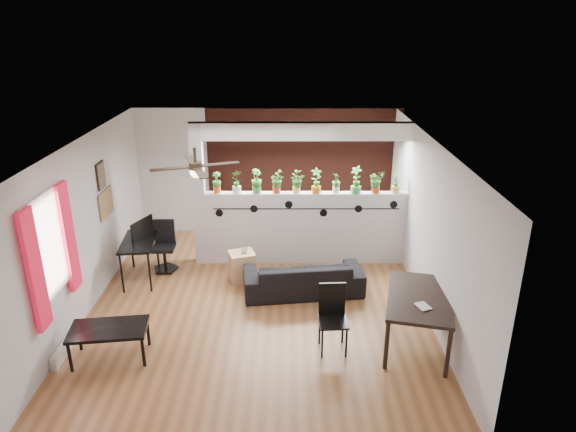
# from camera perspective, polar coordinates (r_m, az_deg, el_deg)

# --- Properties ---
(room_shell) EXTENTS (6.30, 7.10, 2.90)m
(room_shell) POSITION_cam_1_polar(r_m,az_deg,el_deg) (7.73, -3.52, -1.30)
(room_shell) COLOR brown
(room_shell) RESTS_ON ground
(partition_wall) EXTENTS (3.60, 0.18, 1.35)m
(partition_wall) POSITION_cam_1_polar(r_m,az_deg,el_deg) (9.35, 1.98, -1.32)
(partition_wall) COLOR #BCBCC1
(partition_wall) RESTS_ON ground
(ceiling_header) EXTENTS (3.60, 0.18, 0.30)m
(ceiling_header) POSITION_cam_1_polar(r_m,az_deg,el_deg) (8.82, 2.13, 9.39)
(ceiling_header) COLOR silver
(ceiling_header) RESTS_ON room_shell
(pier_column) EXTENTS (0.22, 0.20, 2.60)m
(pier_column) POSITION_cam_1_polar(r_m,az_deg,el_deg) (9.26, -9.87, 2.27)
(pier_column) COLOR #BCBCC1
(pier_column) RESTS_ON ground
(brick_panel) EXTENTS (3.90, 0.05, 2.60)m
(brick_panel) POSITION_cam_1_polar(r_m,az_deg,el_deg) (10.53, 1.76, 4.90)
(brick_panel) COLOR brown
(brick_panel) RESTS_ON ground
(vine_decal) EXTENTS (3.31, 0.01, 0.30)m
(vine_decal) POSITION_cam_1_polar(r_m,az_deg,el_deg) (9.11, 2.03, 0.80)
(vine_decal) COLOR black
(vine_decal) RESTS_ON partition_wall
(window_assembly) EXTENTS (0.09, 1.30, 1.55)m
(window_assembly) POSITION_cam_1_polar(r_m,az_deg,el_deg) (7.20, -24.93, -3.30)
(window_assembly) COLOR white
(window_assembly) RESTS_ON room_shell
(baseboard_heater) EXTENTS (0.08, 1.00, 0.18)m
(baseboard_heater) POSITION_cam_1_polar(r_m,az_deg,el_deg) (7.85, -23.20, -12.80)
(baseboard_heater) COLOR silver
(baseboard_heater) RESTS_ON ground
(corkboard) EXTENTS (0.03, 0.60, 0.45)m
(corkboard) POSITION_cam_1_polar(r_m,az_deg,el_deg) (9.11, -19.57, 1.34)
(corkboard) COLOR olive
(corkboard) RESTS_ON room_shell
(framed_art) EXTENTS (0.03, 0.34, 0.44)m
(framed_art) POSITION_cam_1_polar(r_m,az_deg,el_deg) (8.92, -20.08, 4.26)
(framed_art) COLOR #8C7259
(framed_art) RESTS_ON room_shell
(ceiling_fan) EXTENTS (1.19, 1.19, 0.43)m
(ceiling_fan) POSITION_cam_1_polar(r_m,az_deg,el_deg) (7.21, -10.22, 5.26)
(ceiling_fan) COLOR black
(ceiling_fan) RESTS_ON room_shell
(potted_plant_0) EXTENTS (0.20, 0.16, 0.38)m
(potted_plant_0) POSITION_cam_1_polar(r_m,az_deg,el_deg) (9.13, -7.93, 3.77)
(potted_plant_0) COLOR red
(potted_plant_0) RESTS_ON partition_wall
(potted_plant_1) EXTENTS (0.25, 0.22, 0.42)m
(potted_plant_1) POSITION_cam_1_polar(r_m,az_deg,el_deg) (9.08, -5.74, 3.93)
(potted_plant_1) COLOR white
(potted_plant_1) RESTS_ON partition_wall
(potted_plant_2) EXTENTS (0.28, 0.28, 0.43)m
(potted_plant_2) POSITION_cam_1_polar(r_m,az_deg,el_deg) (9.05, -3.52, 3.96)
(potted_plant_2) COLOR green
(potted_plant_2) RESTS_ON partition_wall
(potted_plant_3) EXTENTS (0.21, 0.24, 0.39)m
(potted_plant_3) POSITION_cam_1_polar(r_m,az_deg,el_deg) (9.04, -1.29, 3.86)
(potted_plant_3) COLOR red
(potted_plant_3) RESTS_ON partition_wall
(potted_plant_4) EXTENTS (0.25, 0.24, 0.39)m
(potted_plant_4) POSITION_cam_1_polar(r_m,az_deg,el_deg) (9.04, 0.94, 3.85)
(potted_plant_4) COLOR #D7C34B
(potted_plant_4) RESTS_ON partition_wall
(potted_plant_5) EXTENTS (0.25, 0.21, 0.45)m
(potted_plant_5) POSITION_cam_1_polar(r_m,az_deg,el_deg) (9.05, 3.17, 4.03)
(potted_plant_5) COLOR orange
(potted_plant_5) RESTS_ON partition_wall
(potted_plant_6) EXTENTS (0.21, 0.22, 0.36)m
(potted_plant_6) POSITION_cam_1_polar(r_m,az_deg,el_deg) (9.09, 5.38, 3.74)
(potted_plant_6) COLOR white
(potted_plant_6) RESTS_ON partition_wall
(potted_plant_7) EXTENTS (0.33, 0.32, 0.49)m
(potted_plant_7) POSITION_cam_1_polar(r_m,az_deg,el_deg) (9.11, 7.60, 4.11)
(potted_plant_7) COLOR green
(potted_plant_7) RESTS_ON partition_wall
(potted_plant_8) EXTENTS (0.25, 0.22, 0.41)m
(potted_plant_8) POSITION_cam_1_polar(r_m,az_deg,el_deg) (9.17, 9.76, 3.84)
(potted_plant_8) COLOR red
(potted_plant_8) RESTS_ON partition_wall
(potted_plant_9) EXTENTS (0.21, 0.23, 0.39)m
(potted_plant_9) POSITION_cam_1_polar(r_m,az_deg,el_deg) (9.24, 11.91, 3.78)
(potted_plant_9) COLOR #EBAF53
(potted_plant_9) RESTS_ON partition_wall
(sofa) EXTENTS (1.92, 0.94, 0.54)m
(sofa) POSITION_cam_1_polar(r_m,az_deg,el_deg) (8.48, 1.70, -6.81)
(sofa) COLOR black
(sofa) RESTS_ON ground
(cube_shelf) EXTENTS (0.51, 0.48, 0.51)m
(cube_shelf) POSITION_cam_1_polar(r_m,az_deg,el_deg) (8.91, -5.12, -5.56)
(cube_shelf) COLOR tan
(cube_shelf) RESTS_ON ground
(cup) EXTENTS (0.12, 0.12, 0.09)m
(cup) POSITION_cam_1_polar(r_m,az_deg,el_deg) (8.78, -4.86, -3.82)
(cup) COLOR gray
(cup) RESTS_ON cube_shelf
(computer_desk) EXTENTS (0.63, 1.06, 0.73)m
(computer_desk) POSITION_cam_1_polar(r_m,az_deg,el_deg) (9.08, -16.28, -3.02)
(computer_desk) COLOR black
(computer_desk) RESTS_ON ground
(monitor) EXTENTS (0.32, 0.17, 0.18)m
(monitor) POSITION_cam_1_polar(r_m,az_deg,el_deg) (9.15, -16.14, -1.72)
(monitor) COLOR black
(monitor) RESTS_ON computer_desk
(office_chair) EXTENTS (0.47, 0.47, 0.90)m
(office_chair) POSITION_cam_1_polar(r_m,az_deg,el_deg) (9.42, -13.55, -3.60)
(office_chair) COLOR black
(office_chair) RESTS_ON ground
(dining_table) EXTENTS (1.14, 1.54, 0.75)m
(dining_table) POSITION_cam_1_polar(r_m,az_deg,el_deg) (7.24, 14.39, -9.18)
(dining_table) COLOR black
(dining_table) RESTS_ON ground
(book) EXTENTS (0.21, 0.24, 0.02)m
(book) POSITION_cam_1_polar(r_m,az_deg,el_deg) (6.92, 14.23, -9.81)
(book) COLOR gray
(book) RESTS_ON dining_table
(folding_chair) EXTENTS (0.40, 0.40, 0.95)m
(folding_chair) POSITION_cam_1_polar(r_m,az_deg,el_deg) (7.05, 4.97, -10.51)
(folding_chair) COLOR black
(folding_chair) RESTS_ON ground
(coffee_table) EXTENTS (1.05, 0.67, 0.46)m
(coffee_table) POSITION_cam_1_polar(r_m,az_deg,el_deg) (7.28, -19.32, -11.97)
(coffee_table) COLOR black
(coffee_table) RESTS_ON ground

